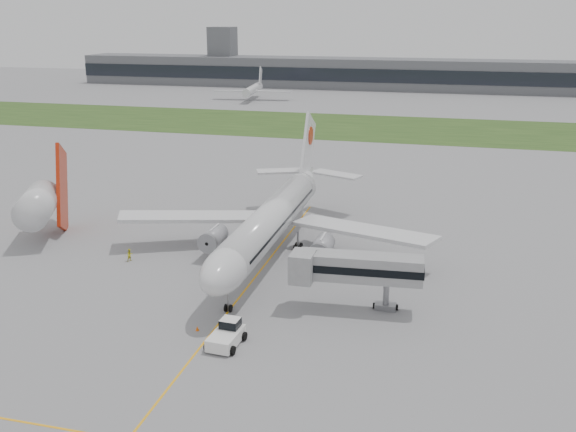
% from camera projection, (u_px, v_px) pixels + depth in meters
% --- Properties ---
extents(ground, '(600.00, 600.00, 0.00)m').
position_uv_depth(ground, '(264.00, 266.00, 90.19)').
color(ground, '#959597').
rests_on(ground, ground).
extents(apron_markings, '(70.00, 70.00, 0.04)m').
position_uv_depth(apron_markings, '(253.00, 279.00, 85.58)').
color(apron_markings, '#FFAB16').
rests_on(apron_markings, ground).
extents(grass_strip, '(600.00, 50.00, 0.02)m').
position_uv_depth(grass_strip, '(372.00, 127.00, 201.05)').
color(grass_strip, '#26451A').
rests_on(grass_strip, ground).
extents(terminal_building, '(320.00, 22.30, 14.00)m').
position_uv_depth(terminal_building, '(403.00, 74.00, 300.45)').
color(terminal_building, slate).
rests_on(terminal_building, ground).
extents(control_tower, '(12.00, 12.00, 56.00)m').
position_uv_depth(control_tower, '(224.00, 84.00, 325.91)').
color(control_tower, slate).
rests_on(control_tower, ground).
extents(airliner, '(48.13, 53.95, 17.88)m').
position_uv_depth(airliner, '(273.00, 217.00, 93.00)').
color(airliner, silver).
rests_on(airliner, ground).
extents(pushback_tug, '(3.57, 5.04, 2.49)m').
position_uv_depth(pushback_tug, '(227.00, 334.00, 68.51)').
color(pushback_tug, white).
rests_on(pushback_tug, ground).
extents(jet_bridge, '(15.47, 5.43, 7.16)m').
position_uv_depth(jet_bridge, '(352.00, 268.00, 75.38)').
color(jet_bridge, gray).
rests_on(jet_bridge, ground).
extents(safety_cone_left, '(0.41, 0.41, 0.56)m').
position_uv_depth(safety_cone_left, '(197.00, 328.00, 71.64)').
color(safety_cone_left, '#F8600D').
rests_on(safety_cone_left, ground).
extents(safety_cone_right, '(0.41, 0.41, 0.57)m').
position_uv_depth(safety_cone_right, '(208.00, 341.00, 68.79)').
color(safety_cone_right, '#F8600D').
rests_on(safety_cone_right, ground).
extents(ground_crew_near, '(0.62, 0.45, 1.57)m').
position_uv_depth(ground_crew_near, '(238.00, 326.00, 70.97)').
color(ground_crew_near, '#C8FB29').
rests_on(ground_crew_near, ground).
extents(ground_crew_far, '(1.04, 1.13, 1.86)m').
position_uv_depth(ground_crew_far, '(130.00, 255.00, 91.69)').
color(ground_crew_far, yellow).
rests_on(ground_crew_far, ground).
extents(neighbor_aircraft, '(9.33, 18.58, 15.13)m').
position_uv_depth(neighbor_aircraft, '(41.00, 202.00, 99.22)').
color(neighbor_aircraft, '#AC2209').
rests_on(neighbor_aircraft, ground).
extents(distant_aircraft_left, '(35.34, 32.02, 12.32)m').
position_uv_depth(distant_aircraft_left, '(253.00, 100.00, 265.77)').
color(distant_aircraft_left, silver).
rests_on(distant_aircraft_left, ground).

